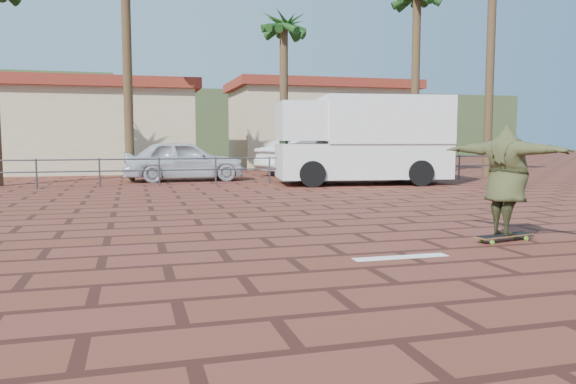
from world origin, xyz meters
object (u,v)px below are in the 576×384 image
object	(u,v)px
skateboarder	(506,181)
campervan	(363,138)
longboard	(504,236)
car_silver	(184,160)
car_white	(311,156)

from	to	relation	value
skateboarder	campervan	xyz separation A→B (m)	(2.40, 11.46, 0.68)
longboard	campervan	xyz separation A→B (m)	(2.40, 11.46, 1.59)
campervan	longboard	bearing A→B (deg)	-93.87
longboard	car_silver	distance (m)	15.23
car_silver	longboard	bearing A→B (deg)	-167.13
longboard	car_white	xyz separation A→B (m)	(2.20, 17.03, 0.77)
skateboarder	campervan	world-z (taller)	campervan
car_silver	skateboarder	bearing A→B (deg)	-167.13
car_white	campervan	bearing A→B (deg)	159.98
skateboarder	car_silver	bearing A→B (deg)	-7.87
car_silver	car_white	xyz separation A→B (m)	(6.01, 2.30, 0.05)
campervan	car_silver	distance (m)	7.07
longboard	car_white	size ratio (longest dim) A/B	0.22
car_silver	car_white	bearing A→B (deg)	-70.73
longboard	car_silver	bearing A→B (deg)	93.02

